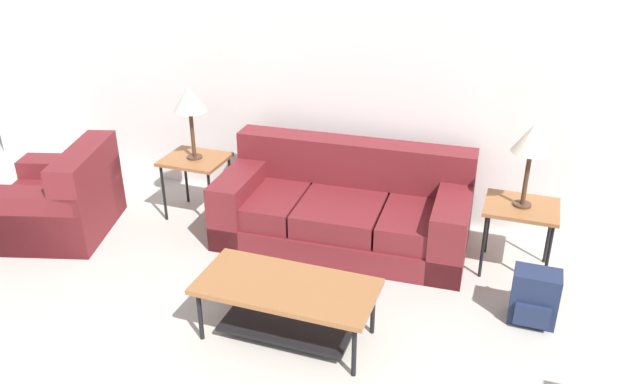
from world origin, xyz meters
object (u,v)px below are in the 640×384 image
(couch, at_px, (345,209))
(side_table_right, at_px, (521,212))
(armchair, at_px, (61,202))
(table_lamp_left, at_px, (189,101))
(coffee_table, at_px, (287,298))
(table_lamp_right, at_px, (532,140))
(backpack, at_px, (534,298))
(side_table_left, at_px, (195,164))

(couch, height_order, side_table_right, couch)
(armchair, distance_m, table_lamp_left, 1.46)
(armchair, xyz_separation_m, coffee_table, (2.46, -0.71, 0.02))
(table_lamp_right, bearing_deg, armchair, -169.93)
(armchair, xyz_separation_m, backpack, (4.05, 0.03, -0.09))
(coffee_table, height_order, side_table_right, side_table_right)
(armchair, xyz_separation_m, table_lamp_right, (3.88, 0.69, 0.83))
(couch, xyz_separation_m, backpack, (1.62, -0.67, -0.09))
(couch, bearing_deg, backpack, -22.50)
(backpack, bearing_deg, couch, 157.50)
(table_lamp_left, xyz_separation_m, table_lamp_right, (2.89, 0.00, 0.00))
(side_table_left, bearing_deg, side_table_right, 0.00)
(side_table_right, bearing_deg, couch, 179.46)
(couch, relative_size, side_table_right, 3.73)
(table_lamp_right, distance_m, backpack, 1.15)
(side_table_right, relative_size, backpack, 1.44)
(side_table_left, distance_m, backpack, 3.15)
(coffee_table, bearing_deg, backpack, 24.98)
(armchair, height_order, backpack, armchair)
(couch, relative_size, backpack, 5.39)
(armchair, xyz_separation_m, side_table_left, (0.99, 0.69, 0.23))
(couch, xyz_separation_m, side_table_left, (-1.44, -0.01, 0.23))
(table_lamp_left, relative_size, table_lamp_right, 1.00)
(armchair, distance_m, coffee_table, 2.56)
(couch, xyz_separation_m, table_lamp_left, (-1.44, -0.01, 0.83))
(couch, height_order, armchair, couch)
(side_table_left, xyz_separation_m, backpack, (3.06, -0.66, -0.33))
(coffee_table, xyz_separation_m, backpack, (1.59, 0.74, -0.12))
(couch, height_order, coffee_table, couch)
(couch, height_order, side_table_left, couch)
(table_lamp_right, bearing_deg, side_table_right, 0.00)
(couch, height_order, table_lamp_right, table_lamp_right)
(table_lamp_left, distance_m, backpack, 3.27)
(couch, height_order, table_lamp_left, table_lamp_left)
(couch, bearing_deg, side_table_right, -0.54)
(backpack, bearing_deg, armchair, -179.56)
(armchair, distance_m, side_table_left, 1.23)
(side_table_left, bearing_deg, couch, 0.54)
(side_table_left, xyz_separation_m, side_table_right, (2.89, 0.00, 0.00))
(side_table_left, relative_size, table_lamp_right, 0.87)
(couch, xyz_separation_m, armchair, (-2.43, -0.70, -0.00))
(backpack, bearing_deg, side_table_right, 104.75)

